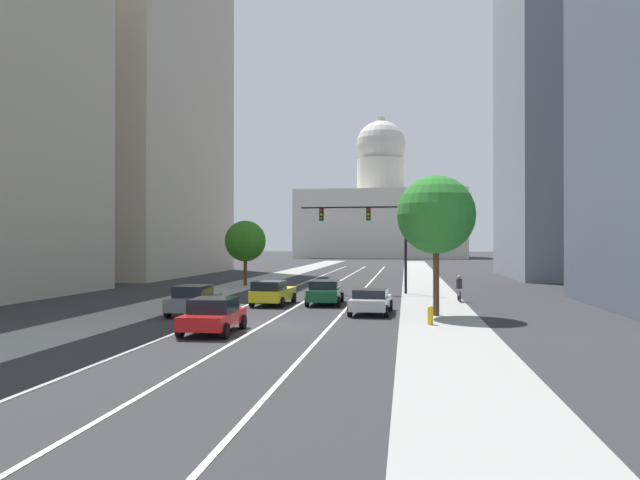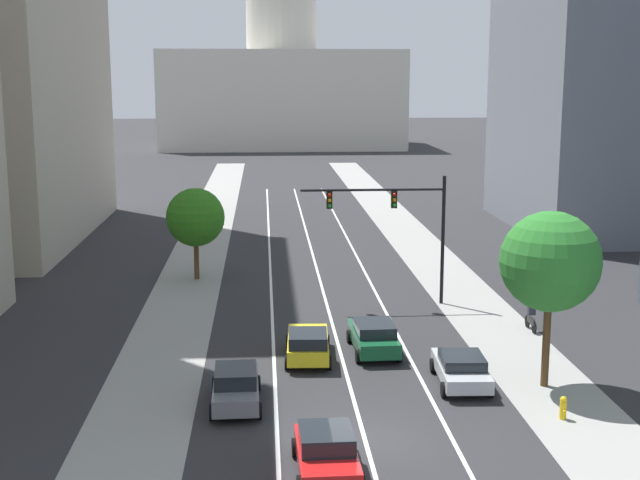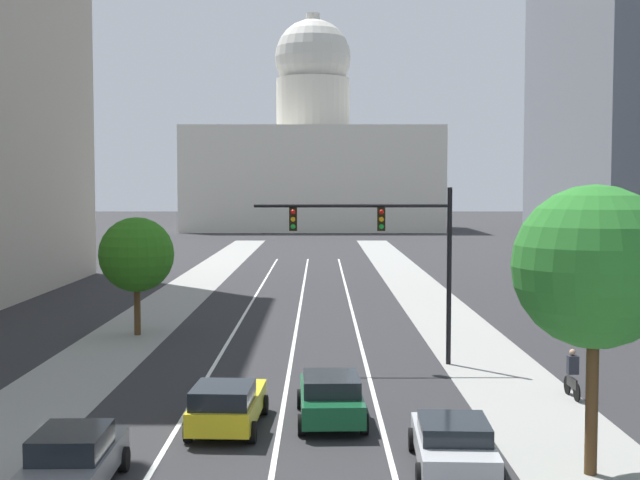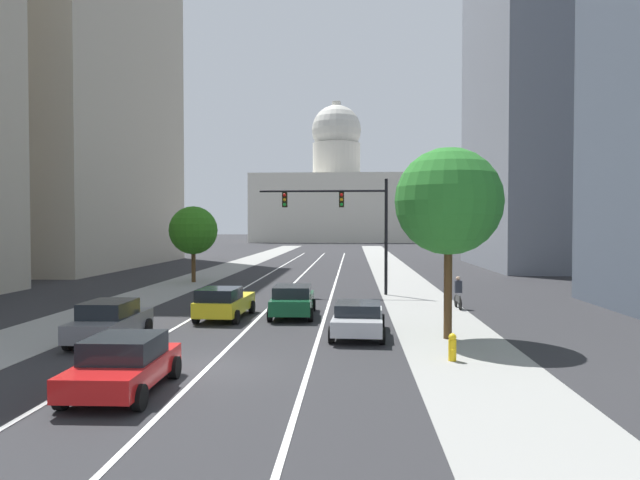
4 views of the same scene
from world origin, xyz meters
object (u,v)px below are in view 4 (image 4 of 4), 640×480
object	(u,v)px
fire_hydrant	(452,347)
traffic_signal_mast	(347,214)
cyclist	(458,293)
car_red	(124,364)
car_gray	(110,321)
street_tree_mid_left	(193,230)
capitol_building	(336,198)
car_silver	(358,318)
street_tree_mid_right	(448,202)
car_yellow	(224,302)
car_green	(293,300)

from	to	relation	value
fire_hydrant	traffic_signal_mast	bearing A→B (deg)	101.94
cyclist	traffic_signal_mast	bearing A→B (deg)	44.93
car_red	cyclist	bearing A→B (deg)	-38.17
car_gray	street_tree_mid_left	bearing A→B (deg)	7.07
capitol_building	car_silver	world-z (taller)	capitol_building
fire_hydrant	street_tree_mid_right	distance (m)	6.06
traffic_signal_mast	car_yellow	bearing A→B (deg)	-120.76
capitol_building	street_tree_mid_left	bearing A→B (deg)	-94.24
car_gray	car_green	xyz separation A→B (m)	(6.27, 6.26, -0.01)
cyclist	street_tree_mid_left	world-z (taller)	street_tree_mid_left
car_silver	street_tree_mid_left	bearing A→B (deg)	34.52
street_tree_mid_left	traffic_signal_mast	bearing A→B (deg)	-30.29
capitol_building	cyclist	bearing A→B (deg)	-85.16
car_yellow	car_gray	bearing A→B (deg)	152.31
car_yellow	traffic_signal_mast	distance (m)	11.94
capitol_building	car_gray	size ratio (longest dim) A/B	9.57
car_red	car_silver	size ratio (longest dim) A/B	0.92
car_green	car_silver	xyz separation A→B (m)	(3.13, -4.55, -0.07)
car_red	car_yellow	xyz separation A→B (m)	(-0.01, 11.49, 0.03)
capitol_building	car_green	distance (m)	122.08
car_red	car_silver	world-z (taller)	car_red
car_gray	cyclist	xyz separation A→B (m)	(14.74, 9.21, 0.05)
car_gray	car_yellow	distance (m)	6.16
traffic_signal_mast	fire_hydrant	distance (m)	18.10
capitol_building	car_gray	bearing A→B (deg)	-92.11
car_green	street_tree_mid_right	size ratio (longest dim) A/B	0.62
car_yellow	fire_hydrant	world-z (taller)	car_yellow
fire_hydrant	street_tree_mid_left	distance (m)	28.91
car_red	capitol_building	bearing A→B (deg)	-1.82
car_green	traffic_signal_mast	xyz separation A→B (m)	(2.54, 8.61, 4.34)
car_silver	cyclist	bearing A→B (deg)	-32.83
traffic_signal_mast	street_tree_mid_right	xyz separation A→B (m)	(4.07, -13.53, 0.20)
fire_hydrant	street_tree_mid_right	bearing A→B (deg)	82.85
car_yellow	traffic_signal_mast	world-z (taller)	traffic_signal_mast
capitol_building	car_yellow	xyz separation A→B (m)	(-1.58, -122.53, -10.80)
capitol_building	car_yellow	world-z (taller)	capitol_building
car_green	street_tree_mid_right	xyz separation A→B (m)	(6.60, -4.92, 4.55)
car_gray	car_green	distance (m)	8.86
car_green	street_tree_mid_right	distance (m)	9.41
cyclist	street_tree_mid_left	xyz separation A→B (m)	(-17.89, 12.64, 3.16)
traffic_signal_mast	cyclist	world-z (taller)	traffic_signal_mast
capitol_building	fire_hydrant	size ratio (longest dim) A/B	47.26
car_yellow	street_tree_mid_right	world-z (taller)	street_tree_mid_right
capitol_building	car_silver	size ratio (longest dim) A/B	9.56
capitol_building	street_tree_mid_left	xyz separation A→B (m)	(-7.86, -105.99, -7.59)
street_tree_mid_left	street_tree_mid_right	size ratio (longest dim) A/B	0.79
car_red	car_gray	bearing A→B (deg)	25.73
car_green	street_tree_mid_left	world-z (taller)	street_tree_mid_left
fire_hydrant	street_tree_mid_right	xyz separation A→B (m)	(0.45, 3.58, 4.87)
capitol_building	cyclist	distance (m)	119.54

